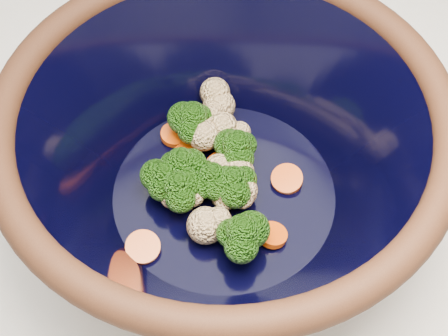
# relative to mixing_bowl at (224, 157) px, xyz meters

# --- Properties ---
(mixing_bowl) EXTENTS (0.45, 0.45, 0.16)m
(mixing_bowl) POSITION_rel_mixing_bowl_xyz_m (0.00, 0.00, 0.00)
(mixing_bowl) COLOR black
(mixing_bowl) RESTS_ON counter
(vegetable_pile) EXTENTS (0.17, 0.18, 0.05)m
(vegetable_pile) POSITION_rel_mixing_bowl_xyz_m (-0.01, 0.01, -0.03)
(vegetable_pile) COLOR #608442
(vegetable_pile) RESTS_ON mixing_bowl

